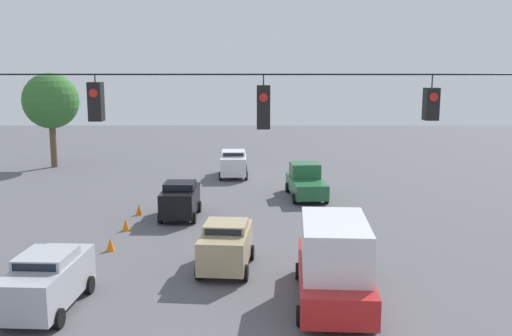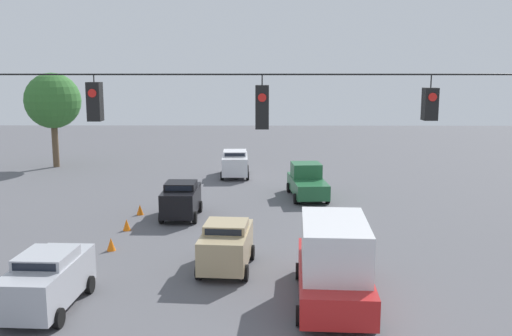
{
  "view_description": "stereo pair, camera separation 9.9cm",
  "coord_description": "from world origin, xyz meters",
  "px_view_note": "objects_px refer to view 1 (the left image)",
  "views": [
    {
      "loc": [
        0.14,
        12.63,
        8.01
      ],
      "look_at": [
        0.19,
        -7.54,
        4.53
      ],
      "focal_mm": 40.0,
      "sensor_mm": 36.0,
      "label": 1
    },
    {
      "loc": [
        0.04,
        12.63,
        8.01
      ],
      "look_at": [
        0.19,
        -7.54,
        4.53
      ],
      "focal_mm": 40.0,
      "sensor_mm": 36.0,
      "label": 2
    }
  ],
  "objects_px": {
    "sedan_white_withflow_deep": "(233,163)",
    "box_truck_red_crossing_near": "(334,262)",
    "traffic_cone_second": "(81,273)",
    "traffic_cone_fourth": "(126,225)",
    "overhead_signal_span": "(260,184)",
    "sedan_tan_withflow_mid": "(226,245)",
    "traffic_cone_fifth": "(139,210)",
    "traffic_cone_third": "(110,244)",
    "sedan_black_withflow_far": "(180,199)",
    "sedan_silver_parked_shoulder": "(48,280)",
    "tree_horizon_left": "(51,101)",
    "pickup_truck_green_oncoming_deep": "(306,182)",
    "traffic_cone_nearest": "(54,304)"
  },
  "relations": [
    {
      "from": "traffic_cone_second",
      "to": "tree_horizon_left",
      "type": "xyz_separation_m",
      "value": [
        10.15,
        -25.91,
        5.17
      ]
    },
    {
      "from": "overhead_signal_span",
      "to": "traffic_cone_second",
      "type": "xyz_separation_m",
      "value": [
        6.87,
        -7.28,
        -4.97
      ]
    },
    {
      "from": "traffic_cone_second",
      "to": "traffic_cone_third",
      "type": "bearing_deg",
      "value": -93.26
    },
    {
      "from": "sedan_tan_withflow_mid",
      "to": "sedan_black_withflow_far",
      "type": "bearing_deg",
      "value": -70.15
    },
    {
      "from": "pickup_truck_green_oncoming_deep",
      "to": "sedan_black_withflow_far",
      "type": "relative_size",
      "value": 1.37
    },
    {
      "from": "sedan_white_withflow_deep",
      "to": "traffic_cone_nearest",
      "type": "relative_size",
      "value": 7.65
    },
    {
      "from": "overhead_signal_span",
      "to": "traffic_cone_third",
      "type": "height_order",
      "value": "overhead_signal_span"
    },
    {
      "from": "sedan_white_withflow_deep",
      "to": "tree_horizon_left",
      "type": "distance_m",
      "value": 16.33
    },
    {
      "from": "sedan_black_withflow_far",
      "to": "traffic_cone_nearest",
      "type": "bearing_deg",
      "value": 78.34
    },
    {
      "from": "traffic_cone_nearest",
      "to": "traffic_cone_second",
      "type": "bearing_deg",
      "value": -90.04
    },
    {
      "from": "sedan_white_withflow_deep",
      "to": "pickup_truck_green_oncoming_deep",
      "type": "bearing_deg",
      "value": 124.74
    },
    {
      "from": "sedan_tan_withflow_mid",
      "to": "traffic_cone_fifth",
      "type": "relative_size",
      "value": 6.8
    },
    {
      "from": "pickup_truck_green_oncoming_deep",
      "to": "traffic_cone_fifth",
      "type": "height_order",
      "value": "pickup_truck_green_oncoming_deep"
    },
    {
      "from": "overhead_signal_span",
      "to": "sedan_silver_parked_shoulder",
      "type": "height_order",
      "value": "overhead_signal_span"
    },
    {
      "from": "pickup_truck_green_oncoming_deep",
      "to": "traffic_cone_fifth",
      "type": "relative_size",
      "value": 8.94
    },
    {
      "from": "sedan_tan_withflow_mid",
      "to": "traffic_cone_nearest",
      "type": "height_order",
      "value": "sedan_tan_withflow_mid"
    },
    {
      "from": "pickup_truck_green_oncoming_deep",
      "to": "sedan_tan_withflow_mid",
      "type": "height_order",
      "value": "pickup_truck_green_oncoming_deep"
    },
    {
      "from": "sedan_tan_withflow_mid",
      "to": "traffic_cone_fifth",
      "type": "height_order",
      "value": "sedan_tan_withflow_mid"
    },
    {
      "from": "sedan_silver_parked_shoulder",
      "to": "traffic_cone_fourth",
      "type": "xyz_separation_m",
      "value": [
        -0.42,
        -9.54,
        -0.74
      ]
    },
    {
      "from": "sedan_tan_withflow_mid",
      "to": "pickup_truck_green_oncoming_deep",
      "type": "bearing_deg",
      "value": -108.05
    },
    {
      "from": "traffic_cone_fourth",
      "to": "traffic_cone_fifth",
      "type": "xyz_separation_m",
      "value": [
        -0.01,
        -3.17,
        0.0
      ]
    },
    {
      "from": "traffic_cone_fourth",
      "to": "tree_horizon_left",
      "type": "xyz_separation_m",
      "value": [
        10.3,
        -19.08,
        5.17
      ]
    },
    {
      "from": "sedan_tan_withflow_mid",
      "to": "traffic_cone_second",
      "type": "bearing_deg",
      "value": 12.66
    },
    {
      "from": "sedan_white_withflow_deep",
      "to": "traffic_cone_nearest",
      "type": "height_order",
      "value": "sedan_white_withflow_deep"
    },
    {
      "from": "traffic_cone_third",
      "to": "tree_horizon_left",
      "type": "height_order",
      "value": "tree_horizon_left"
    },
    {
      "from": "box_truck_red_crossing_near",
      "to": "traffic_cone_second",
      "type": "xyz_separation_m",
      "value": [
        9.43,
        -2.12,
        -1.17
      ]
    },
    {
      "from": "sedan_black_withflow_far",
      "to": "traffic_cone_fourth",
      "type": "xyz_separation_m",
      "value": [
        2.41,
        2.6,
        -0.73
      ]
    },
    {
      "from": "traffic_cone_nearest",
      "to": "sedan_silver_parked_shoulder",
      "type": "bearing_deg",
      "value": -49.72
    },
    {
      "from": "sedan_black_withflow_far",
      "to": "sedan_white_withflow_deep",
      "type": "height_order",
      "value": "sedan_white_withflow_deep"
    },
    {
      "from": "sedan_silver_parked_shoulder",
      "to": "traffic_cone_fourth",
      "type": "bearing_deg",
      "value": -92.5
    },
    {
      "from": "sedan_silver_parked_shoulder",
      "to": "traffic_cone_fourth",
      "type": "relative_size",
      "value": 7.59
    },
    {
      "from": "tree_horizon_left",
      "to": "traffic_cone_nearest",
      "type": "bearing_deg",
      "value": 109.33
    },
    {
      "from": "sedan_black_withflow_far",
      "to": "sedan_white_withflow_deep",
      "type": "xyz_separation_m",
      "value": [
        -2.41,
        -12.2,
        0.01
      ]
    },
    {
      "from": "overhead_signal_span",
      "to": "sedan_white_withflow_deep",
      "type": "height_order",
      "value": "overhead_signal_span"
    },
    {
      "from": "sedan_silver_parked_shoulder",
      "to": "box_truck_red_crossing_near",
      "type": "xyz_separation_m",
      "value": [
        -9.7,
        -0.58,
        0.42
      ]
    },
    {
      "from": "overhead_signal_span",
      "to": "traffic_cone_second",
      "type": "relative_size",
      "value": 40.74
    },
    {
      "from": "sedan_silver_parked_shoulder",
      "to": "traffic_cone_third",
      "type": "bearing_deg",
      "value": -94.26
    },
    {
      "from": "overhead_signal_span",
      "to": "box_truck_red_crossing_near",
      "type": "relative_size",
      "value": 3.74
    },
    {
      "from": "overhead_signal_span",
      "to": "sedan_black_withflow_far",
      "type": "xyz_separation_m",
      "value": [
        4.3,
        -16.72,
        -4.23
      ]
    },
    {
      "from": "sedan_silver_parked_shoulder",
      "to": "traffic_cone_fifth",
      "type": "xyz_separation_m",
      "value": [
        -0.43,
        -12.71,
        -0.74
      ]
    },
    {
      "from": "sedan_black_withflow_far",
      "to": "traffic_cone_second",
      "type": "relative_size",
      "value": 6.52
    },
    {
      "from": "sedan_white_withflow_deep",
      "to": "box_truck_red_crossing_near",
      "type": "relative_size",
      "value": 0.7
    },
    {
      "from": "traffic_cone_second",
      "to": "traffic_cone_fourth",
      "type": "relative_size",
      "value": 1.0
    },
    {
      "from": "traffic_cone_nearest",
      "to": "sedan_black_withflow_far",
      "type": "bearing_deg",
      "value": -101.66
    },
    {
      "from": "pickup_truck_green_oncoming_deep",
      "to": "sedan_white_withflow_deep",
      "type": "distance_m",
      "value": 8.59
    },
    {
      "from": "traffic_cone_third",
      "to": "traffic_cone_fifth",
      "type": "height_order",
      "value": "same"
    },
    {
      "from": "traffic_cone_second",
      "to": "traffic_cone_third",
      "type": "relative_size",
      "value": 1.0
    },
    {
      "from": "overhead_signal_span",
      "to": "traffic_cone_third",
      "type": "distance_m",
      "value": 13.68
    },
    {
      "from": "sedan_black_withflow_far",
      "to": "traffic_cone_nearest",
      "type": "relative_size",
      "value": 6.52
    },
    {
      "from": "sedan_tan_withflow_mid",
      "to": "traffic_cone_third",
      "type": "height_order",
      "value": "sedan_tan_withflow_mid"
    }
  ]
}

